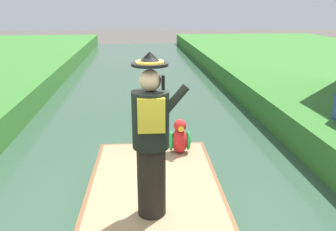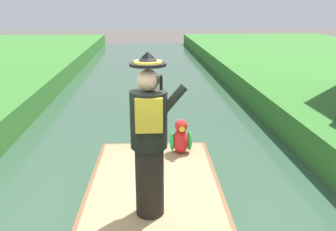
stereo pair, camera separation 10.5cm
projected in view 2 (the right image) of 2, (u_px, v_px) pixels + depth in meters
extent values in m
cube|color=brown|center=(154.00, 225.00, 4.56)|extent=(1.93, 4.25, 0.56)
cube|color=#997A56|center=(154.00, 204.00, 4.47)|extent=(1.77, 3.91, 0.05)
cylinder|color=black|center=(150.00, 180.00, 4.12)|extent=(0.32, 0.32, 0.82)
cylinder|color=black|center=(149.00, 119.00, 3.91)|extent=(0.40, 0.40, 0.62)
cube|color=gold|center=(149.00, 116.00, 3.70)|extent=(0.28, 0.06, 0.36)
sphere|color=#DBA884|center=(148.00, 80.00, 3.78)|extent=(0.23, 0.23, 0.23)
cylinder|color=black|center=(148.00, 64.00, 3.73)|extent=(0.38, 0.38, 0.03)
cone|color=black|center=(148.00, 57.00, 3.71)|extent=(0.26, 0.26, 0.12)
cylinder|color=gold|center=(148.00, 62.00, 3.73)|extent=(0.29, 0.29, 0.02)
cylinder|color=black|center=(170.00, 104.00, 3.83)|extent=(0.38, 0.09, 0.43)
cube|color=black|center=(161.00, 82.00, 3.74)|extent=(0.03, 0.08, 0.15)
ellipsoid|color=red|center=(181.00, 141.00, 5.89)|extent=(0.26, 0.32, 0.40)
sphere|color=red|center=(181.00, 126.00, 5.77)|extent=(0.20, 0.20, 0.20)
cone|color=yellow|center=(182.00, 128.00, 5.68)|extent=(0.09, 0.09, 0.09)
ellipsoid|color=green|center=(172.00, 141.00, 5.88)|extent=(0.08, 0.20, 0.32)
ellipsoid|color=green|center=(189.00, 141.00, 5.90)|extent=(0.08, 0.20, 0.32)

